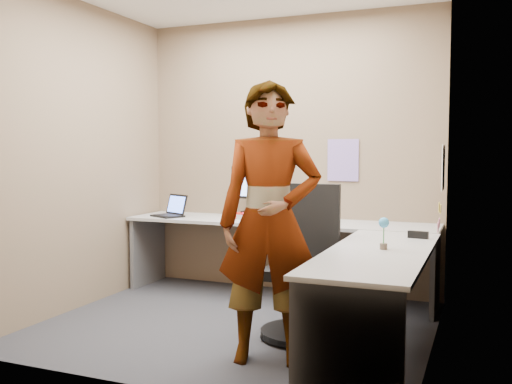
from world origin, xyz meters
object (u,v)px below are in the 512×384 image
at_px(desk, 303,248).
at_px(person, 270,222).
at_px(monitor, 253,185).
at_px(office_chair, 303,276).

xyz_separation_m(desk, person, (0.09, -1.00, 0.33)).
height_order(monitor, person, person).
bearing_deg(monitor, person, -59.29).
relative_size(monitor, office_chair, 0.42).
bearing_deg(person, office_chair, 67.38).
bearing_deg(monitor, office_chair, -46.98).
height_order(office_chair, person, person).
bearing_deg(desk, office_chair, -72.26).
height_order(desk, person, person).
distance_m(office_chair, person, 0.74).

